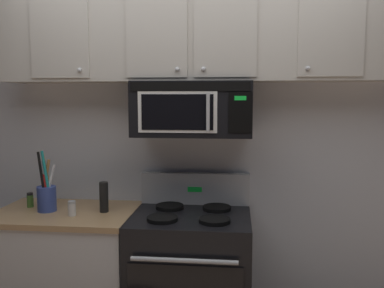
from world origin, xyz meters
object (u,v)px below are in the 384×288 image
(salt_shaker, at_px, (72,208))
(spice_jar, at_px, (30,200))
(over_range_microwave, at_px, (193,109))
(stove_range, at_px, (191,279))
(utensil_crock_blue, at_px, (47,194))
(pepper_mill, at_px, (104,197))

(salt_shaker, bearing_deg, spice_jar, 155.24)
(over_range_microwave, xyz_separation_m, spice_jar, (-1.12, -0.05, -0.63))
(over_range_microwave, bearing_deg, stove_range, -89.86)
(stove_range, distance_m, salt_shaker, 0.90)
(over_range_microwave, relative_size, utensil_crock_blue, 1.89)
(stove_range, xyz_separation_m, spice_jar, (-1.12, 0.07, 0.48))
(salt_shaker, relative_size, spice_jar, 0.96)
(over_range_microwave, relative_size, salt_shaker, 7.93)
(over_range_microwave, distance_m, spice_jar, 1.28)
(stove_range, relative_size, over_range_microwave, 1.47)
(salt_shaker, xyz_separation_m, spice_jar, (-0.37, 0.17, 0.00))
(over_range_microwave, distance_m, utensil_crock_blue, 1.12)
(stove_range, xyz_separation_m, utensil_crock_blue, (-0.96, -0.01, 0.54))
(stove_range, bearing_deg, pepper_mill, 179.54)
(pepper_mill, height_order, spice_jar, pepper_mill)
(utensil_crock_blue, bearing_deg, salt_shaker, -22.94)
(utensil_crock_blue, height_order, spice_jar, utensil_crock_blue)
(stove_range, height_order, pepper_mill, stove_range)
(pepper_mill, bearing_deg, spice_jar, 173.36)
(over_range_microwave, bearing_deg, salt_shaker, -163.79)
(salt_shaker, bearing_deg, pepper_mill, 31.20)
(stove_range, xyz_separation_m, over_range_microwave, (-0.00, 0.12, 1.11))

